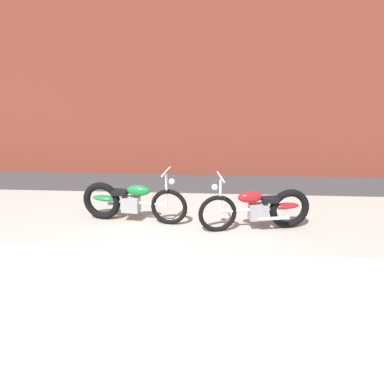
# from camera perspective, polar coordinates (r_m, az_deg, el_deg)

# --- Properties ---
(ground_plane) EXTENTS (80.00, 80.00, 0.00)m
(ground_plane) POSITION_cam_1_polar(r_m,az_deg,el_deg) (5.54, -6.37, -12.50)
(ground_plane) COLOR #38383A
(sidewalk_slab) EXTENTS (36.00, 3.50, 0.01)m
(sidewalk_slab) POSITION_cam_1_polar(r_m,az_deg,el_deg) (7.06, -4.08, -4.95)
(sidewalk_slab) COLOR #9E998E
(sidewalk_slab) RESTS_ON ground
(brick_building_wall) EXTENTS (36.00, 0.50, 4.85)m
(brick_building_wall) POSITION_cam_1_polar(r_m,az_deg,el_deg) (9.87, -1.84, 16.68)
(brick_building_wall) COLOR brown
(brick_building_wall) RESTS_ON ground
(motorcycle_green) EXTENTS (2.00, 0.63, 1.03)m
(motorcycle_green) POSITION_cam_1_polar(r_m,az_deg,el_deg) (7.18, -9.71, -1.33)
(motorcycle_green) COLOR black
(motorcycle_green) RESTS_ON ground
(motorcycle_red) EXTENTS (1.99, 0.65, 1.03)m
(motorcycle_red) POSITION_cam_1_polar(r_m,az_deg,el_deg) (6.86, 10.48, -2.42)
(motorcycle_red) COLOR black
(motorcycle_red) RESTS_ON ground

